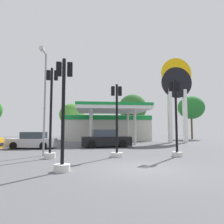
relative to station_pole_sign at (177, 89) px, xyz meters
The scene contains 13 objects.
ground_plane 20.02m from the station_pole_sign, 118.73° to the right, with size 90.00×90.00×0.00m, color #56565B.
gas_station 11.47m from the station_pole_sign, 144.21° to the left, with size 12.47×14.66×4.45m.
station_pole_sign is the anchor object (origin of this frame).
car_0 12.69m from the station_pole_sign, 149.33° to the right, with size 4.65×2.34×1.62m.
car_2 18.25m from the station_pole_sign, 158.32° to the right, with size 4.11×2.12×1.42m.
traffic_signal_0 21.23m from the station_pole_sign, 126.19° to the right, with size 0.65×0.67×4.47m.
traffic_signal_1 16.57m from the station_pole_sign, 127.00° to the right, with size 0.74×0.74×4.38m.
traffic_signal_2 19.10m from the station_pole_sign, 136.09° to the right, with size 0.65×0.68×5.20m.
traffic_signal_3 14.90m from the station_pole_sign, 114.48° to the right, with size 0.65×0.67×4.69m.
tree_1 17.44m from the station_pole_sign, 143.81° to the left, with size 4.24×4.24×6.00m.
tree_2 9.70m from the station_pole_sign, 113.83° to the left, with size 4.67×4.67×7.48m.
tree_3 10.89m from the station_pole_sign, 53.77° to the left, with size 4.45×4.45×7.36m.
corner_streetlamp 18.54m from the station_pole_sign, 139.56° to the right, with size 0.24×1.48×6.50m.
Camera 1 is at (-2.15, -8.56, 1.61)m, focal length 33.35 mm.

